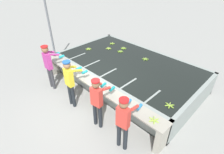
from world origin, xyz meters
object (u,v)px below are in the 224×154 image
Objects in this scene: banana_bunch_floating_0 at (120,51)px; banana_bunch_floating_4 at (170,105)px; banana_bunch_floating_5 at (88,49)px; worker_3 at (124,119)px; worker_0 at (49,63)px; banana_bunch_ledge_1 at (98,85)px; support_post_left at (50,30)px; banana_bunch_floating_2 at (123,48)px; banana_bunch_floating_6 at (109,48)px; banana_bunch_ledge_0 at (154,120)px; worker_2 at (97,99)px; knife_0 at (56,56)px; worker_1 at (70,80)px; banana_bunch_floating_3 at (112,44)px; banana_bunch_floating_1 at (145,59)px.

banana_bunch_floating_0 and banana_bunch_floating_4 have the same top height.
worker_3 is at bearing -27.67° from banana_bunch_floating_5.
worker_0 reaches higher than banana_bunch_ledge_1.
banana_bunch_floating_2 is at bearing 37.59° from support_post_left.
banana_bunch_ledge_1 reaches higher than banana_bunch_floating_6.
banana_bunch_ledge_0 is 0.09× the size of support_post_left.
worker_2 is 5.99× the size of banana_bunch_ledge_1.
banana_bunch_ledge_0 is at bearing -38.21° from banana_bunch_floating_2.
banana_bunch_ledge_1 is (1.19, -2.32, 0.00)m from banana_bunch_floating_0.
banana_bunch_ledge_1 reaches higher than banana_bunch_floating_5.
banana_bunch_ledge_0 reaches higher than knife_0.
banana_bunch_floating_6 is (-3.87, 1.44, 0.00)m from banana_bunch_floating_4.
banana_bunch_floating_2 is 3.91m from banana_bunch_floating_4.
worker_1 is 0.53× the size of support_post_left.
worker_3 is 5.36× the size of knife_0.
support_post_left is at bearing -142.41° from banana_bunch_floating_2.
worker_0 is 3.23m from banana_bunch_floating_3.
banana_bunch_floating_4 is at bearing 7.32° from knife_0.
banana_bunch_ledge_0 is at bearing -0.40° from banana_bunch_ledge_1.
banana_bunch_floating_0 is (-1.78, 2.86, -0.09)m from worker_2.
knife_0 is 1.46m from support_post_left.
worker_1 reaches higher than banana_bunch_floating_1.
banana_bunch_ledge_0 is (3.28, -2.33, 0.00)m from banana_bunch_floating_0.
worker_3 is 5.89× the size of banana_bunch_floating_5.
banana_bunch_floating_2 is 1.01× the size of banana_bunch_ledge_1.
support_post_left is (-1.84, 1.17, 0.52)m from worker_0.
banana_bunch_ledge_1 reaches higher than banana_bunch_floating_4.
banana_bunch_floating_2 is 0.99× the size of banana_bunch_floating_4.
worker_3 is at bearing -110.20° from banana_bunch_floating_4.
banana_bunch_floating_1 is 0.91× the size of knife_0.
banana_bunch_floating_3 is at bearing 75.58° from banana_bunch_floating_5.
banana_bunch_floating_5 is 1.00× the size of banana_bunch_ledge_0.
knife_0 is at bearing 135.60° from worker_0.
worker_1 is at bearing -179.10° from worker_2.
worker_1 is at bearing -51.04° from banana_bunch_floating_5.
banana_bunch_floating_3 is at bearing 129.40° from worker_2.
banana_bunch_floating_4 is 0.75m from banana_bunch_ledge_0.
banana_bunch_floating_3 is 0.09× the size of support_post_left.
worker_3 reaches higher than banana_bunch_floating_5.
banana_bunch_floating_1 is at bearing 100.82° from worker_2.
worker_3 is 6.00× the size of banana_bunch_floating_3.
banana_bunch_ledge_1 is 0.90× the size of knife_0.
banana_bunch_floating_1 is 3.27m from banana_bunch_ledge_0.
knife_0 is at bearing 170.94° from worker_3.
banana_bunch_floating_0 is at bearing 154.32° from banana_bunch_floating_4.
banana_bunch_floating_2 is 1.02× the size of banana_bunch_floating_3.
banana_bunch_floating_4 is at bearing -40.27° from banana_bunch_floating_1.
worker_3 reaches higher than banana_bunch_floating_0.
banana_bunch_ledge_0 is (0.49, 0.57, -0.09)m from worker_3.
banana_bunch_floating_1 is 2.50m from banana_bunch_ledge_1.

